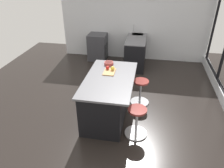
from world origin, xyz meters
The scene contains 11 objects.
ground_plane centered at (0.00, 0.00, 0.00)m, with size 8.08×8.08×0.00m, color black.
interior_partition_left centered at (-3.11, 0.00, 1.32)m, with size 0.15×4.85×2.64m.
sink_cabinet centered at (-2.76, 0.16, 0.46)m, with size 1.95×0.60×1.18m.
oven_range centered at (-2.76, -1.17, 0.44)m, with size 0.60×0.61×0.87m.
kitchen_island centered at (0.26, -0.22, 0.45)m, with size 1.76×0.99×0.90m.
stool_by_window centered at (-0.29, 0.45, 0.28)m, with size 0.44×0.44×0.60m.
stool_middle centered at (0.82, 0.45, 0.28)m, with size 0.44×0.44×0.60m.
cutting_board centered at (0.00, -0.23, 0.91)m, with size 0.36×0.24×0.02m, color tan.
apple_yellow centered at (-0.07, -0.17, 0.96)m, with size 0.09×0.09×0.09m, color gold.
apple_red centered at (-0.09, -0.29, 0.96)m, with size 0.08×0.08×0.08m, color red.
fruit_bowl centered at (-0.38, -0.31, 0.94)m, with size 0.21×0.21×0.07m.
Camera 1 is at (4.06, 0.57, 2.95)m, focal length 34.52 mm.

